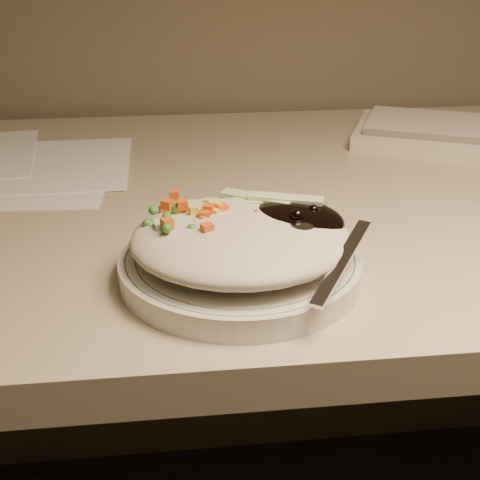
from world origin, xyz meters
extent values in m
cube|color=tan|center=(0.00, 1.38, 0.72)|extent=(1.40, 0.70, 0.04)
cylinder|color=silver|center=(-0.10, 1.16, 0.75)|extent=(0.21, 0.21, 0.02)
torus|color=#144723|center=(-0.10, 1.16, 0.76)|extent=(0.20, 0.20, 0.00)
torus|color=#144723|center=(-0.10, 1.16, 0.76)|extent=(0.19, 0.19, 0.00)
ellipsoid|color=#B6AC93|center=(-0.10, 1.16, 0.78)|extent=(0.19, 0.18, 0.04)
ellipsoid|color=black|center=(-0.05, 1.17, 0.79)|extent=(0.10, 0.09, 0.03)
ellipsoid|color=orange|center=(-0.14, 1.18, 0.78)|extent=(0.08, 0.08, 0.02)
sphere|color=black|center=(-0.08, 1.17, 0.79)|extent=(0.01, 0.01, 0.01)
sphere|color=black|center=(-0.06, 1.18, 0.79)|extent=(0.01, 0.01, 0.01)
sphere|color=black|center=(-0.03, 1.17, 0.80)|extent=(0.01, 0.01, 0.01)
sphere|color=black|center=(-0.04, 1.19, 0.79)|extent=(0.01, 0.01, 0.01)
sphere|color=black|center=(-0.05, 1.16, 0.80)|extent=(0.01, 0.01, 0.01)
sphere|color=black|center=(-0.06, 1.17, 0.79)|extent=(0.01, 0.01, 0.01)
sphere|color=black|center=(-0.05, 1.19, 0.79)|extent=(0.01, 0.01, 0.01)
cube|color=#D95418|center=(-0.15, 1.19, 0.80)|extent=(0.01, 0.01, 0.01)
cube|color=#D95418|center=(-0.13, 1.17, 0.79)|extent=(0.01, 0.01, 0.01)
cube|color=#D95418|center=(-0.16, 1.20, 0.80)|extent=(0.01, 0.01, 0.01)
cube|color=#D95418|center=(-0.13, 1.18, 0.80)|extent=(0.01, 0.01, 0.01)
cube|color=#D95418|center=(-0.13, 1.17, 0.80)|extent=(0.01, 0.01, 0.01)
cube|color=#D95418|center=(-0.16, 1.21, 0.79)|extent=(0.01, 0.01, 0.01)
cube|color=#D95418|center=(-0.15, 1.19, 0.80)|extent=(0.01, 0.01, 0.01)
cube|color=#D95418|center=(-0.13, 1.17, 0.80)|extent=(0.01, 0.01, 0.01)
cube|color=#D95418|center=(-0.11, 1.18, 0.80)|extent=(0.01, 0.01, 0.01)
cube|color=#D95418|center=(-0.15, 1.21, 0.80)|extent=(0.01, 0.01, 0.01)
cube|color=#D95418|center=(-0.16, 1.15, 0.80)|extent=(0.01, 0.01, 0.01)
cube|color=#D95418|center=(-0.13, 1.14, 0.80)|extent=(0.01, 0.01, 0.01)
cube|color=#D95418|center=(-0.17, 1.17, 0.79)|extent=(0.01, 0.01, 0.01)
cube|color=#D95418|center=(-0.16, 1.20, 0.79)|extent=(0.01, 0.01, 0.01)
sphere|color=#388C28|center=(-0.13, 1.18, 0.80)|extent=(0.01, 0.01, 0.01)
sphere|color=#388C28|center=(-0.16, 1.14, 0.80)|extent=(0.01, 0.01, 0.01)
sphere|color=#388C28|center=(-0.16, 1.18, 0.80)|extent=(0.01, 0.01, 0.01)
sphere|color=#388C28|center=(-0.17, 1.18, 0.80)|extent=(0.01, 0.01, 0.01)
sphere|color=#388C28|center=(-0.13, 1.18, 0.79)|extent=(0.01, 0.01, 0.01)
sphere|color=#388C28|center=(-0.13, 1.15, 0.79)|extent=(0.01, 0.01, 0.01)
sphere|color=#388C28|center=(-0.14, 1.18, 0.79)|extent=(0.01, 0.01, 0.01)
sphere|color=#388C28|center=(-0.15, 1.16, 0.79)|extent=(0.01, 0.01, 0.01)
sphere|color=#388C28|center=(-0.18, 1.18, 0.79)|extent=(0.01, 0.01, 0.01)
sphere|color=#388C28|center=(-0.15, 1.19, 0.80)|extent=(0.01, 0.01, 0.01)
sphere|color=#388C28|center=(-0.15, 1.19, 0.80)|extent=(0.01, 0.01, 0.01)
sphere|color=#388C28|center=(-0.16, 1.16, 0.79)|extent=(0.01, 0.01, 0.01)
sphere|color=#388C28|center=(-0.14, 1.15, 0.80)|extent=(0.01, 0.01, 0.01)
sphere|color=#388C28|center=(-0.11, 1.20, 0.79)|extent=(0.01, 0.01, 0.01)
cube|color=yellow|center=(-0.13, 1.18, 0.79)|extent=(0.01, 0.01, 0.01)
cube|color=yellow|center=(-0.12, 1.18, 0.80)|extent=(0.01, 0.01, 0.01)
cube|color=yellow|center=(-0.14, 1.19, 0.79)|extent=(0.01, 0.01, 0.01)
cube|color=yellow|center=(-0.14, 1.18, 0.80)|extent=(0.01, 0.01, 0.01)
cube|color=yellow|center=(-0.14, 1.17, 0.79)|extent=(0.01, 0.01, 0.01)
cube|color=yellow|center=(-0.12, 1.18, 0.80)|extent=(0.01, 0.01, 0.01)
cube|color=yellow|center=(-0.12, 1.20, 0.80)|extent=(0.01, 0.01, 0.01)
cube|color=yellow|center=(-0.14, 1.17, 0.79)|extent=(0.01, 0.01, 0.01)
cube|color=#B2D18C|center=(-0.11, 1.20, 0.80)|extent=(0.07, 0.02, 0.00)
cube|color=#B2D18C|center=(-0.08, 1.20, 0.80)|extent=(0.07, 0.05, 0.00)
cube|color=#B2D18C|center=(-0.14, 1.17, 0.80)|extent=(0.07, 0.03, 0.00)
cube|color=#B2D18C|center=(-0.05, 1.19, 0.80)|extent=(0.07, 0.04, 0.00)
ellipsoid|color=silver|center=(-0.05, 1.15, 0.79)|extent=(0.05, 0.06, 0.01)
cube|color=silver|center=(-0.02, 1.11, 0.78)|extent=(0.07, 0.10, 0.03)
cube|color=white|center=(-0.36, 1.49, 0.74)|extent=(0.30, 0.21, 0.00)
camera|label=1|loc=(-0.16, 0.64, 1.03)|focal=50.00mm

